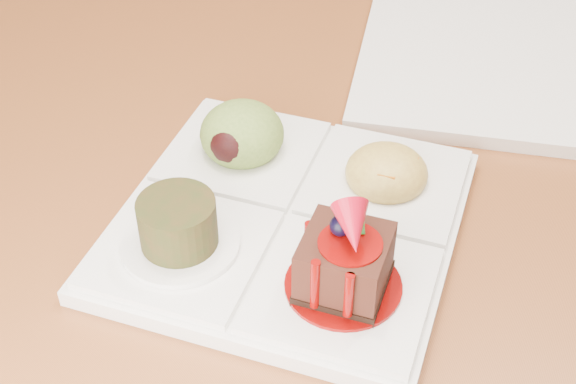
% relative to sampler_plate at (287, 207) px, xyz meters
% --- Properties ---
extents(ground, '(6.00, 6.00, 0.00)m').
position_rel_sampler_plate_xyz_m(ground, '(0.05, 0.58, -0.77)').
color(ground, brown).
extents(sampler_plate, '(0.25, 0.25, 0.09)m').
position_rel_sampler_plate_xyz_m(sampler_plate, '(0.00, 0.00, 0.00)').
color(sampler_plate, white).
rests_on(sampler_plate, dining_table).
extents(second_plate, '(0.32, 0.32, 0.01)m').
position_rel_sampler_plate_xyz_m(second_plate, '(0.10, 0.28, -0.01)').
color(second_plate, white).
rests_on(second_plate, dining_table).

